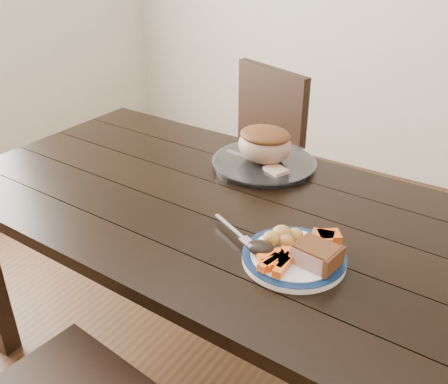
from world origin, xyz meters
The scene contains 15 objects.
ground centered at (0.00, 0.00, 0.00)m, with size 4.00×4.00×0.00m, color #472B16.
dining_table centered at (0.00, 0.00, 0.66)m, with size 1.62×0.94×0.75m.
chair_far centered at (-0.26, 0.73, 0.52)m, with size 0.54×0.54×0.93m.
dinner_plate centered at (0.37, -0.15, 0.76)m, with size 0.26×0.26×0.02m, color white.
plate_rim centered at (0.37, -0.15, 0.77)m, with size 0.26×0.26×0.02m, color #0C2040.
serving_platter centered at (0.04, 0.29, 0.76)m, with size 0.35×0.35×0.02m, color white.
pork_slice centered at (0.43, -0.15, 0.79)m, with size 0.10×0.08×0.04m, color tan.
roasted_potatoes centered at (0.32, -0.12, 0.79)m, with size 0.09×0.09×0.04m.
carrot_batons centered at (0.36, -0.21, 0.78)m, with size 0.08×0.11×0.02m.
pumpkin_wedges centered at (0.42, -0.07, 0.79)m, with size 0.08×0.08×0.04m.
dark_mushroom centered at (0.30, -0.19, 0.79)m, with size 0.07×0.05×0.03m, color black.
fork centered at (0.20, -0.14, 0.77)m, with size 0.17×0.09×0.00m.
roast_joint centered at (0.04, 0.29, 0.83)m, with size 0.19×0.16×0.12m, color tan.
cut_slice centered at (0.12, 0.23, 0.78)m, with size 0.07×0.06×0.02m, color tan.
carving_knife centered at (0.10, 0.27, 0.76)m, with size 0.32×0.06×0.01m.
Camera 1 is at (0.78, -1.09, 1.51)m, focal length 40.00 mm.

